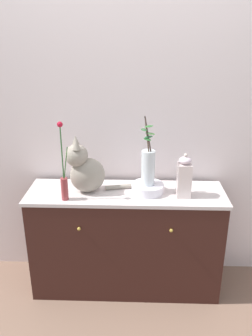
# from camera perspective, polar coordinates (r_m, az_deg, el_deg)

# --- Properties ---
(ground_plane) EXTENTS (6.00, 6.00, 0.00)m
(ground_plane) POSITION_cam_1_polar(r_m,az_deg,el_deg) (2.86, 0.00, -18.62)
(ground_plane) COLOR #7C5E4D
(wall_back) EXTENTS (4.40, 0.08, 2.60)m
(wall_back) POSITION_cam_1_polar(r_m,az_deg,el_deg) (2.52, 0.22, 9.10)
(wall_back) COLOR silver
(wall_back) RESTS_ON ground_plane
(sideboard) EXTENTS (1.39, 0.43, 0.80)m
(sideboard) POSITION_cam_1_polar(r_m,az_deg,el_deg) (2.62, -0.00, -11.90)
(sideboard) COLOR #331813
(sideboard) RESTS_ON ground_plane
(cat_sitting) EXTENTS (0.46, 0.23, 0.40)m
(cat_sitting) POSITION_cam_1_polar(r_m,az_deg,el_deg) (2.37, -6.83, -0.31)
(cat_sitting) COLOR gray
(cat_sitting) RESTS_ON sideboard
(vase_slim_green) EXTENTS (0.06, 0.05, 0.53)m
(vase_slim_green) POSITION_cam_1_polar(r_m,az_deg,el_deg) (2.29, -10.29, -1.95)
(vase_slim_green) COLOR #92363A
(vase_slim_green) RESTS_ON sideboard
(bowl_porcelain) EXTENTS (0.23, 0.23, 0.06)m
(bowl_porcelain) POSITION_cam_1_polar(r_m,az_deg,el_deg) (2.41, 3.61, -3.31)
(bowl_porcelain) COLOR white
(bowl_porcelain) RESTS_ON sideboard
(vase_glass_clear) EXTENTS (0.11, 0.16, 0.48)m
(vase_glass_clear) POSITION_cam_1_polar(r_m,az_deg,el_deg) (2.34, 3.70, 0.35)
(vase_glass_clear) COLOR silver
(vase_glass_clear) RESTS_ON bowl_porcelain
(jar_lidded_porcelain) EXTENTS (0.09, 0.09, 0.31)m
(jar_lidded_porcelain) POSITION_cam_1_polar(r_m,az_deg,el_deg) (2.33, 9.65, -1.53)
(jar_lidded_porcelain) COLOR silver
(jar_lidded_porcelain) RESTS_ON sideboard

